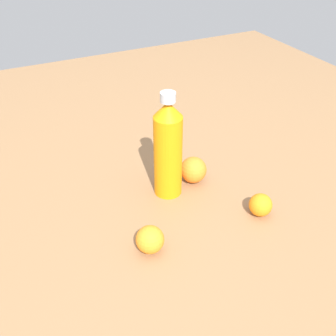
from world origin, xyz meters
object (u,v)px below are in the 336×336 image
(orange_1, at_px, (150,239))
(water_bottle, at_px, (168,149))
(orange_2, at_px, (193,170))
(orange_0, at_px, (261,205))

(orange_1, bearing_deg, water_bottle, -126.68)
(orange_1, bearing_deg, orange_2, -138.69)
(water_bottle, xyz_separation_m, orange_2, (-0.09, -0.01, -0.10))
(water_bottle, height_order, orange_2, water_bottle)
(orange_2, bearing_deg, orange_0, 112.26)
(orange_2, bearing_deg, water_bottle, 8.65)
(water_bottle, bearing_deg, orange_2, 78.96)
(water_bottle, height_order, orange_0, water_bottle)
(water_bottle, distance_m, orange_1, 0.26)
(water_bottle, height_order, orange_1, water_bottle)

